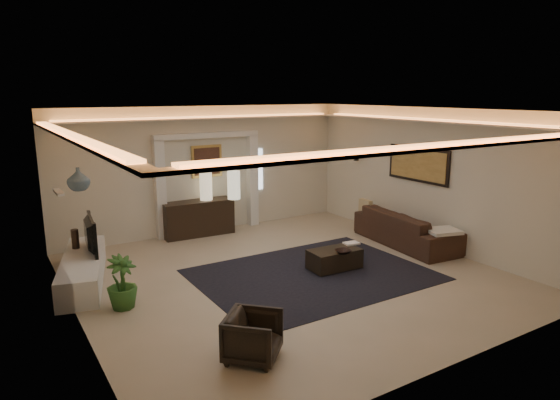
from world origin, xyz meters
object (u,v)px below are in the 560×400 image
console (198,218)px  armchair (253,337)px  sofa (406,228)px  coffee_table (334,259)px

console → armchair: bearing=-103.1°
sofa → armchair: (-5.02, -2.36, -0.07)m
sofa → armchair: sofa is taller
console → sofa: (3.50, -3.01, -0.04)m
console → armchair: 5.58m
console → coffee_table: size_ratio=1.69×
coffee_table → sofa: bearing=12.6°
sofa → coffee_table: bearing=105.7°
console → coffee_table: bearing=-67.0°
console → sofa: 4.62m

